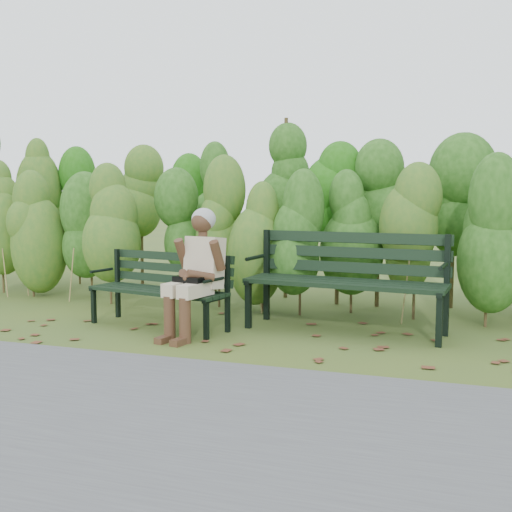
% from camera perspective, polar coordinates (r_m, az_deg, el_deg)
% --- Properties ---
extents(ground, '(80.00, 80.00, 0.00)m').
position_cam_1_polar(ground, '(5.82, -1.10, -7.69)').
color(ground, '#3B5024').
extents(footpath, '(60.00, 2.50, 0.01)m').
position_cam_1_polar(footpath, '(3.90, -12.30, -14.57)').
color(footpath, '#474749').
rests_on(footpath, ground).
extents(hedge_band, '(11.04, 1.67, 2.42)m').
position_cam_1_polar(hedge_band, '(7.45, 3.69, 4.99)').
color(hedge_band, '#47381E').
rests_on(hedge_band, ground).
extents(leaf_litter, '(5.64, 2.21, 0.01)m').
position_cam_1_polar(leaf_litter, '(5.93, -5.48, -7.45)').
color(leaf_litter, brown).
rests_on(leaf_litter, ground).
extents(bench_left, '(1.60, 0.81, 0.77)m').
position_cam_1_polar(bench_left, '(6.29, -8.86, -2.57)').
color(bench_left, black).
rests_on(bench_left, ground).
extents(bench_right, '(2.03, 0.85, 0.99)m').
position_cam_1_polar(bench_right, '(6.09, 8.71, -1.60)').
color(bench_right, black).
rests_on(bench_right, ground).
extents(seated_woman, '(0.54, 0.79, 1.24)m').
position_cam_1_polar(seated_woman, '(5.79, -5.68, -0.93)').
color(seated_woman, '#BEB08C').
rests_on(seated_woman, ground).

